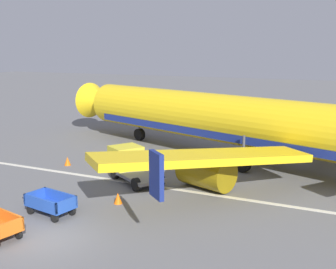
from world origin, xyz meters
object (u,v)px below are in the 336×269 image
object	(u,v)px
airplane	(244,122)
traffic_cone_by_carts	(159,188)
traffic_cone_mid_apron	(118,198)
traffic_cone_near_plane	(67,161)
baggage_cart_second_in_row	(50,203)
service_truck_beside_carts	(130,162)

from	to	relation	value
airplane	traffic_cone_by_carts	world-z (taller)	airplane
traffic_cone_mid_apron	traffic_cone_by_carts	world-z (taller)	traffic_cone_mid_apron
traffic_cone_near_plane	traffic_cone_mid_apron	bearing A→B (deg)	-34.55
baggage_cart_second_in_row	service_truck_beside_carts	bearing A→B (deg)	85.54
baggage_cart_second_in_row	traffic_cone_by_carts	distance (m)	6.47
baggage_cart_second_in_row	airplane	bearing A→B (deg)	66.56
traffic_cone_near_plane	traffic_cone_by_carts	bearing A→B (deg)	-16.80
traffic_cone_mid_apron	traffic_cone_near_plane	bearing A→B (deg)	145.45
baggage_cart_second_in_row	traffic_cone_by_carts	xyz separation A→B (m)	(3.59, 5.37, -0.29)
airplane	traffic_cone_mid_apron	bearing A→B (deg)	-108.86
service_truck_beside_carts	traffic_cone_by_carts	size ratio (longest dim) A/B	7.68
airplane	baggage_cart_second_in_row	xyz separation A→B (m)	(-6.22, -14.34, -2.45)
service_truck_beside_carts	traffic_cone_near_plane	bearing A→B (deg)	171.07
traffic_cone_near_plane	service_truck_beside_carts	bearing A→B (deg)	-8.93
airplane	traffic_cone_mid_apron	distance (m)	12.45
service_truck_beside_carts	baggage_cart_second_in_row	bearing A→B (deg)	-94.46
traffic_cone_by_carts	baggage_cart_second_in_row	bearing A→B (deg)	-123.72
traffic_cone_mid_apron	traffic_cone_by_carts	distance (m)	2.84
service_truck_beside_carts	traffic_cone_near_plane	size ratio (longest dim) A/B	7.47
traffic_cone_by_carts	service_truck_beside_carts	bearing A→B (deg)	149.90
airplane	service_truck_beside_carts	size ratio (longest dim) A/B	7.77
traffic_cone_near_plane	traffic_cone_by_carts	size ratio (longest dim) A/B	1.03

